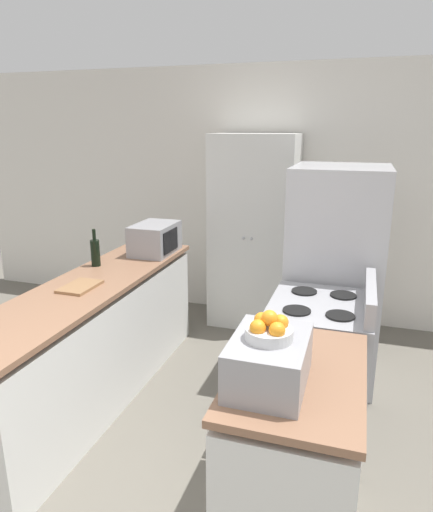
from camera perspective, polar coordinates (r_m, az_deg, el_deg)
The scene contains 11 objects.
wall_back at distance 4.87m, azimuth 5.61°, elevation 7.59°, with size 7.00×0.06×2.60m.
counter_left at distance 3.57m, azimuth -15.22°, elevation -10.54°, with size 0.60×2.48×0.91m.
counter_right at distance 2.46m, azimuth 9.63°, elevation -23.54°, with size 0.60×0.97×0.91m.
pantry_cabinet at distance 4.62m, azimuth 4.71°, elevation 2.97°, with size 0.83×0.56×1.93m.
stove at distance 3.17m, azimuth 12.43°, elevation -13.37°, with size 0.66×0.74×1.07m.
refrigerator at distance 3.75m, azimuth 14.55°, elevation -2.33°, with size 0.74×0.77×1.71m.
microwave at distance 4.05m, azimuth -7.68°, elevation 2.18°, with size 0.33×0.47×0.26m.
wine_bottle at distance 3.77m, azimuth -14.91°, elevation 0.48°, with size 0.07×0.07×0.30m.
toaster_oven at distance 2.02m, azimuth 6.53°, elevation -12.96°, with size 0.33×0.44×0.22m.
fruit_bowl at distance 1.95m, azimuth 6.60°, elevation -9.08°, with size 0.20×0.20×0.13m.
cutting_board at distance 3.31m, azimuth -16.70°, elevation -3.67°, with size 0.20×0.30×0.02m.
Camera 1 is at (1.01, -1.31, 1.99)m, focal length 32.00 mm.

